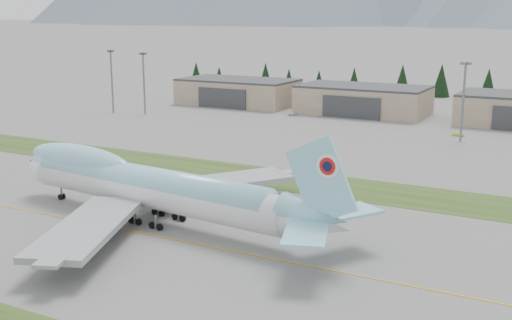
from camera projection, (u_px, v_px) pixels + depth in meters
The scene contains 10 objects.
ground at pixel (159, 237), 110.04m from camera, with size 7000.00×7000.00×0.00m, color slate.
grass_strip_far at pixel (276, 179), 148.72m from camera, with size 400.00×18.00×0.08m, color #2B4317.
taxiway_line_main at pixel (159, 237), 110.04m from camera, with size 400.00×0.40×0.02m, color gold.
boeing_747_freighter at pixel (149, 186), 117.09m from camera, with size 76.12×65.18×20.00m.
hangar_left at pixel (238, 92), 269.90m from camera, with size 48.00×26.60×10.80m.
hangar_center at pixel (363, 100), 244.59m from camera, with size 48.00×26.60×10.80m.
floodlight_masts at pixel (315, 81), 207.71m from camera, with size 201.84×8.74×24.06m.
service_vehicle_a at pixel (293, 115), 241.52m from camera, with size 1.56×3.88×1.32m, color white.
service_vehicle_b at pixel (458, 136), 200.84m from camera, with size 1.34×3.81×1.26m, color #CBDF37.
conifer_belt at pixel (483, 85), 282.48m from camera, with size 268.02×15.47×15.75m.
Camera 1 is at (63.91, -84.16, 37.30)m, focal length 45.00 mm.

